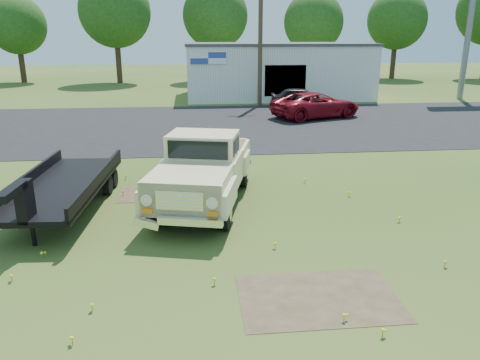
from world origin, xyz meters
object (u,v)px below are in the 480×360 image
object	(u,v)px
vintage_pickup_truck	(204,169)
flatbed_trailer	(63,182)
red_pickup	(316,105)
dark_sedan	(301,98)

from	to	relation	value
vintage_pickup_truck	flatbed_trailer	world-z (taller)	vintage_pickup_truck
vintage_pickup_truck	flatbed_trailer	distance (m)	3.95
vintage_pickup_truck	red_pickup	distance (m)	15.92
flatbed_trailer	vintage_pickup_truck	bearing A→B (deg)	5.20
flatbed_trailer	red_pickup	xyz separation A→B (m)	(11.04, 14.34, -0.10)
flatbed_trailer	red_pickup	bearing A→B (deg)	56.11
red_pickup	vintage_pickup_truck	bearing A→B (deg)	132.38
red_pickup	dark_sedan	size ratio (longest dim) A/B	1.32
flatbed_trailer	dark_sedan	xyz separation A→B (m)	(10.98, 18.01, -0.15)
flatbed_trailer	dark_sedan	bearing A→B (deg)	62.34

